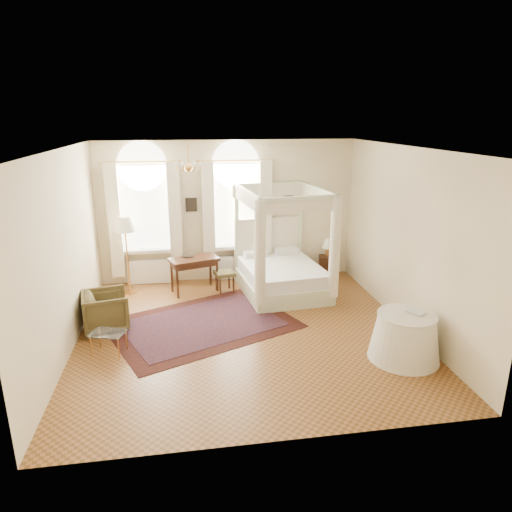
% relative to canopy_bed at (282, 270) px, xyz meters
% --- Properties ---
extents(ground, '(6.00, 6.00, 0.00)m').
position_rel_canopy_bed_xyz_m(ground, '(-1.07, -1.84, -0.53)').
color(ground, brown).
rests_on(ground, ground).
extents(room_walls, '(6.00, 6.00, 6.00)m').
position_rel_canopy_bed_xyz_m(room_walls, '(-1.07, -1.84, 1.45)').
color(room_walls, beige).
rests_on(room_walls, ground).
extents(window_left, '(1.62, 0.27, 3.29)m').
position_rel_canopy_bed_xyz_m(window_left, '(-2.97, 1.04, 0.96)').
color(window_left, white).
rests_on(window_left, room_walls).
extents(window_right, '(1.62, 0.27, 3.29)m').
position_rel_canopy_bed_xyz_m(window_right, '(-0.87, 1.04, 0.96)').
color(window_right, white).
rests_on(window_right, room_walls).
extents(chandelier, '(0.51, 0.45, 0.50)m').
position_rel_canopy_bed_xyz_m(chandelier, '(-1.97, -0.64, 2.37)').
color(chandelier, '#CA8F43').
rests_on(chandelier, room_walls).
extents(wall_pictures, '(2.54, 0.03, 0.39)m').
position_rel_canopy_bed_xyz_m(wall_pictures, '(-0.99, 1.13, 1.36)').
color(wall_pictures, black).
rests_on(wall_pictures, room_walls).
extents(canopy_bed, '(2.00, 2.35, 2.34)m').
position_rel_canopy_bed_xyz_m(canopy_bed, '(0.00, 0.00, 0.00)').
color(canopy_bed, beige).
rests_on(canopy_bed, ground).
extents(nightstand, '(0.44, 0.41, 0.53)m').
position_rel_canopy_bed_xyz_m(nightstand, '(1.31, 0.86, -0.27)').
color(nightstand, '#3B1D10').
rests_on(nightstand, ground).
extents(nightstand_lamp, '(0.28, 0.28, 0.41)m').
position_rel_canopy_bed_xyz_m(nightstand_lamp, '(1.36, 0.93, 0.27)').
color(nightstand_lamp, '#CA8F43').
rests_on(nightstand_lamp, nightstand).
extents(writing_desk, '(1.17, 0.84, 0.79)m').
position_rel_canopy_bed_xyz_m(writing_desk, '(-1.93, 0.36, 0.14)').
color(writing_desk, '#3B1D10').
rests_on(writing_desk, ground).
extents(laptop, '(0.35, 0.28, 0.02)m').
position_rel_canopy_bed_xyz_m(laptop, '(-2.05, 0.49, 0.27)').
color(laptop, black).
rests_on(laptop, writing_desk).
extents(stool, '(0.50, 0.50, 0.48)m').
position_rel_canopy_bed_xyz_m(stool, '(-1.26, 0.24, -0.14)').
color(stool, '#463C1E').
rests_on(stool, ground).
extents(armchair, '(0.95, 0.93, 0.73)m').
position_rel_canopy_bed_xyz_m(armchair, '(-3.60, -1.30, -0.17)').
color(armchair, '#483C1E').
rests_on(armchair, ground).
extents(coffee_table, '(0.64, 0.53, 0.38)m').
position_rel_canopy_bed_xyz_m(coffee_table, '(-3.43, -2.26, -0.19)').
color(coffee_table, white).
rests_on(coffee_table, ground).
extents(floor_lamp, '(0.45, 0.45, 1.74)m').
position_rel_canopy_bed_xyz_m(floor_lamp, '(-3.38, 0.54, 0.95)').
color(floor_lamp, '#CA8F43').
rests_on(floor_lamp, ground).
extents(oriental_rug, '(3.98, 3.50, 0.01)m').
position_rel_canopy_bed_xyz_m(oriental_rug, '(-1.85, -1.39, -0.53)').
color(oriental_rug, '#3D160E').
rests_on(oriental_rug, ground).
extents(side_table, '(1.15, 1.15, 0.78)m').
position_rel_canopy_bed_xyz_m(side_table, '(1.35, -3.19, -0.15)').
color(side_table, beige).
rests_on(side_table, ground).
extents(book, '(0.32, 0.34, 0.03)m').
position_rel_canopy_bed_xyz_m(book, '(1.43, -3.21, 0.26)').
color(book, black).
rests_on(book, side_table).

